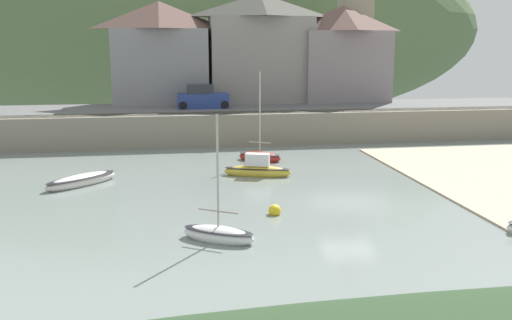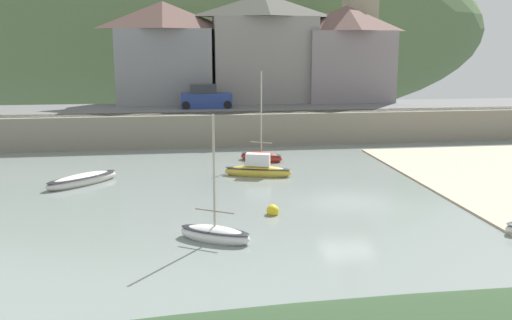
{
  "view_description": "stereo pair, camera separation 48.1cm",
  "coord_description": "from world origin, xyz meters",
  "px_view_note": "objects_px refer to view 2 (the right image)",
  "views": [
    {
      "loc": [
        -8.79,
        -26.28,
        7.67
      ],
      "look_at": [
        -3.9,
        4.45,
        1.31
      ],
      "focal_mm": 40.69,
      "sensor_mm": 36.0,
      "label": 1
    },
    {
      "loc": [
        -8.32,
        -26.35,
        7.67
      ],
      "look_at": [
        -3.9,
        4.45,
        1.31
      ],
      "focal_mm": 40.69,
      "sensor_mm": 36.0,
      "label": 2
    }
  ],
  "objects_px": {
    "waterfront_building_centre": "(264,48)",
    "sailboat_nearest_shore": "(215,234)",
    "waterfront_building_left": "(164,52)",
    "fishing_boat_green": "(82,180)",
    "parked_car_near_slipway": "(206,98)",
    "sailboat_tall_mast": "(261,156)",
    "church_with_spire": "(360,9)",
    "sailboat_far_left": "(258,170)",
    "mooring_buoy": "(273,211)",
    "waterfront_building_right": "(346,53)"
  },
  "relations": [
    {
      "from": "waterfront_building_right",
      "to": "sailboat_tall_mast",
      "type": "distance_m",
      "value": 18.81
    },
    {
      "from": "sailboat_far_left",
      "to": "sailboat_tall_mast",
      "type": "bearing_deg",
      "value": 95.98
    },
    {
      "from": "church_with_spire",
      "to": "sailboat_tall_mast",
      "type": "bearing_deg",
      "value": -123.77
    },
    {
      "from": "mooring_buoy",
      "to": "waterfront_building_left",
      "type": "bearing_deg",
      "value": 100.64
    },
    {
      "from": "sailboat_tall_mast",
      "to": "sailboat_far_left",
      "type": "bearing_deg",
      "value": -69.61
    },
    {
      "from": "sailboat_tall_mast",
      "to": "sailboat_nearest_shore",
      "type": "bearing_deg",
      "value": -73.73
    },
    {
      "from": "fishing_boat_green",
      "to": "parked_car_near_slipway",
      "type": "xyz_separation_m",
      "value": [
        7.67,
        15.12,
        2.96
      ]
    },
    {
      "from": "church_with_spire",
      "to": "parked_car_near_slipway",
      "type": "bearing_deg",
      "value": -151.23
    },
    {
      "from": "waterfront_building_centre",
      "to": "sailboat_nearest_shore",
      "type": "xyz_separation_m",
      "value": [
        -6.59,
        -29.82,
        -6.9
      ]
    },
    {
      "from": "sailboat_tall_mast",
      "to": "mooring_buoy",
      "type": "bearing_deg",
      "value": -64.62
    },
    {
      "from": "waterfront_building_right",
      "to": "sailboat_tall_mast",
      "type": "bearing_deg",
      "value": -124.19
    },
    {
      "from": "waterfront_building_right",
      "to": "waterfront_building_centre",
      "type": "bearing_deg",
      "value": 180.0
    },
    {
      "from": "fishing_boat_green",
      "to": "sailboat_tall_mast",
      "type": "xyz_separation_m",
      "value": [
        10.7,
        4.99,
        0.05
      ]
    },
    {
      "from": "sailboat_nearest_shore",
      "to": "fishing_boat_green",
      "type": "height_order",
      "value": "sailboat_nearest_shore"
    },
    {
      "from": "fishing_boat_green",
      "to": "parked_car_near_slipway",
      "type": "relative_size",
      "value": 0.97
    },
    {
      "from": "church_with_spire",
      "to": "sailboat_nearest_shore",
      "type": "height_order",
      "value": "church_with_spire"
    },
    {
      "from": "waterfront_building_centre",
      "to": "sailboat_far_left",
      "type": "distance_m",
      "value": 20.4
    },
    {
      "from": "waterfront_building_left",
      "to": "waterfront_building_centre",
      "type": "xyz_separation_m",
      "value": [
        8.75,
        0.0,
        0.35
      ]
    },
    {
      "from": "sailboat_tall_mast",
      "to": "parked_car_near_slipway",
      "type": "xyz_separation_m",
      "value": [
        -3.03,
        10.12,
        2.92
      ]
    },
    {
      "from": "church_with_spire",
      "to": "parked_car_near_slipway",
      "type": "distance_m",
      "value": 19.23
    },
    {
      "from": "church_with_spire",
      "to": "fishing_boat_green",
      "type": "relative_size",
      "value": 4.06
    },
    {
      "from": "waterfront_building_left",
      "to": "sailboat_nearest_shore",
      "type": "height_order",
      "value": "waterfront_building_left"
    },
    {
      "from": "sailboat_far_left",
      "to": "mooring_buoy",
      "type": "xyz_separation_m",
      "value": [
        -0.46,
        -7.74,
        -0.19
      ]
    },
    {
      "from": "church_with_spire",
      "to": "parked_car_near_slipway",
      "type": "height_order",
      "value": "church_with_spire"
    },
    {
      "from": "waterfront_building_centre",
      "to": "mooring_buoy",
      "type": "relative_size",
      "value": 16.41
    },
    {
      "from": "fishing_boat_green",
      "to": "sailboat_nearest_shore",
      "type": "bearing_deg",
      "value": -100.71
    },
    {
      "from": "waterfront_building_centre",
      "to": "church_with_spire",
      "type": "distance_m",
      "value": 11.39
    },
    {
      "from": "fishing_boat_green",
      "to": "parked_car_near_slipway",
      "type": "height_order",
      "value": "parked_car_near_slipway"
    },
    {
      "from": "waterfront_building_centre",
      "to": "sailboat_nearest_shore",
      "type": "relative_size",
      "value": 1.82
    },
    {
      "from": "sailboat_far_left",
      "to": "sailboat_nearest_shore",
      "type": "distance_m",
      "value": 11.36
    },
    {
      "from": "fishing_boat_green",
      "to": "church_with_spire",
      "type": "bearing_deg",
      "value": 2.19
    },
    {
      "from": "waterfront_building_centre",
      "to": "sailboat_far_left",
      "type": "height_order",
      "value": "waterfront_building_centre"
    },
    {
      "from": "sailboat_tall_mast",
      "to": "parked_car_near_slipway",
      "type": "distance_m",
      "value": 10.96
    },
    {
      "from": "church_with_spire",
      "to": "sailboat_tall_mast",
      "type": "distance_m",
      "value": 24.75
    },
    {
      "from": "waterfront_building_centre",
      "to": "fishing_boat_green",
      "type": "bearing_deg",
      "value": -123.79
    },
    {
      "from": "waterfront_building_left",
      "to": "waterfront_building_centre",
      "type": "bearing_deg",
      "value": 0.0
    },
    {
      "from": "waterfront_building_left",
      "to": "parked_car_near_slipway",
      "type": "xyz_separation_m",
      "value": [
        3.3,
        -4.5,
        -3.61
      ]
    },
    {
      "from": "waterfront_building_left",
      "to": "sailboat_nearest_shore",
      "type": "relative_size",
      "value": 1.68
    },
    {
      "from": "waterfront_building_left",
      "to": "parked_car_near_slipway",
      "type": "height_order",
      "value": "waterfront_building_left"
    },
    {
      "from": "waterfront_building_right",
      "to": "church_with_spire",
      "type": "xyz_separation_m",
      "value": [
        2.52,
        4.0,
        4.11
      ]
    },
    {
      "from": "fishing_boat_green",
      "to": "mooring_buoy",
      "type": "height_order",
      "value": "fishing_boat_green"
    },
    {
      "from": "parked_car_near_slipway",
      "to": "church_with_spire",
      "type": "bearing_deg",
      "value": 29.41
    },
    {
      "from": "waterfront_building_centre",
      "to": "fishing_boat_green",
      "type": "distance_m",
      "value": 24.6
    },
    {
      "from": "mooring_buoy",
      "to": "church_with_spire",
      "type": "bearing_deg",
      "value": 65.84
    },
    {
      "from": "waterfront_building_centre",
      "to": "waterfront_building_right",
      "type": "height_order",
      "value": "waterfront_building_centre"
    },
    {
      "from": "waterfront_building_right",
      "to": "sailboat_far_left",
      "type": "bearing_deg",
      "value": -119.66
    },
    {
      "from": "waterfront_building_right",
      "to": "sailboat_nearest_shore",
      "type": "height_order",
      "value": "waterfront_building_right"
    },
    {
      "from": "waterfront_building_right",
      "to": "sailboat_tall_mast",
      "type": "height_order",
      "value": "waterfront_building_right"
    },
    {
      "from": "waterfront_building_centre",
      "to": "parked_car_near_slipway",
      "type": "bearing_deg",
      "value": -140.48
    },
    {
      "from": "sailboat_far_left",
      "to": "sailboat_nearest_shore",
      "type": "xyz_separation_m",
      "value": [
        -3.31,
        -10.87,
        -0.09
      ]
    }
  ]
}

